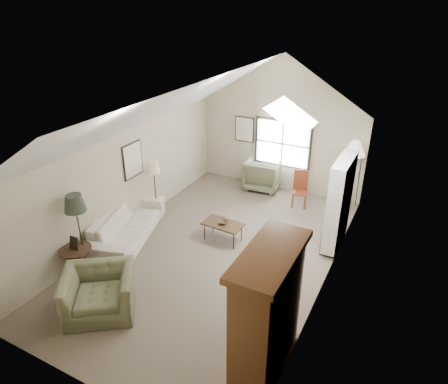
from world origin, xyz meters
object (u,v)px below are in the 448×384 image
at_px(sofa, 127,225).
at_px(side_chair, 300,189).
at_px(armchair_near, 100,292).
at_px(coffee_table, 223,232).
at_px(armoire, 267,313).
at_px(armchair_far, 263,174).
at_px(side_table, 78,262).

bearing_deg(sofa, side_chair, -58.77).
height_order(armchair_near, coffee_table, armchair_near).
bearing_deg(armoire, armchair_far, 112.58).
bearing_deg(armchair_near, side_chair, 35.28).
relative_size(sofa, armchair_far, 2.55).
distance_m(armchair_near, coffee_table, 3.31).
xyz_separation_m(armoire, side_chair, (-1.20, 5.50, -0.58)).
distance_m(armoire, side_table, 4.46).
height_order(armoire, side_chair, armoire).
xyz_separation_m(armchair_far, coffee_table, (0.26, -3.17, -0.23)).
bearing_deg(armoire, armchair_near, -175.64).
distance_m(sofa, side_table, 1.60).
relative_size(armchair_near, armchair_far, 1.23).
distance_m(sofa, coffee_table, 2.33).
distance_m(armoire, sofa, 4.84).
bearing_deg(side_table, coffee_table, 50.92).
relative_size(coffee_table, side_table, 1.42).
xyz_separation_m(armoire, armchair_far, (-2.54, 6.10, -0.62)).
distance_m(armchair_near, side_chair, 6.09).
height_order(sofa, armchair_far, armchair_far).
bearing_deg(coffee_table, armoire, -52.13).
distance_m(armchair_near, armchair_far, 6.38).
bearing_deg(coffee_table, armchair_near, -106.45).
bearing_deg(sofa, armoire, -130.88).
bearing_deg(armchair_near, sofa, 82.74).
bearing_deg(sofa, side_table, 162.97).
bearing_deg(armchair_near, armchair_far, 48.51).
height_order(armoire, side_table, armoire).
bearing_deg(armoire, side_table, 175.61).
bearing_deg(side_chair, armchair_far, 141.95).
bearing_deg(armchair_far, sofa, 60.90).
xyz_separation_m(sofa, armchair_far, (1.84, 4.16, 0.09)).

